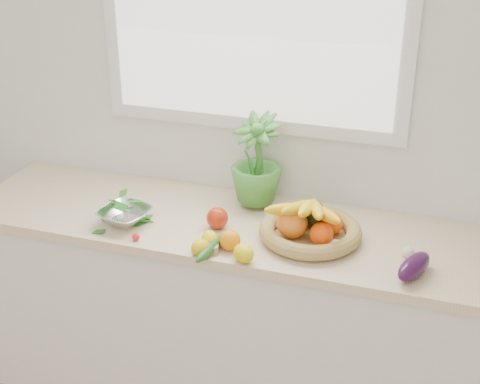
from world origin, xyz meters
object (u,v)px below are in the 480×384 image
(eggplant, at_px, (414,266))
(colander_with_spinach, at_px, (124,211))
(apple, at_px, (217,218))
(cucumber, at_px, (211,248))
(potted_herb, at_px, (256,159))
(fruit_basket, at_px, (310,226))

(eggplant, xyz_separation_m, colander_with_spinach, (-1.15, 0.03, 0.02))
(apple, height_order, cucumber, apple)
(potted_herb, xyz_separation_m, colander_with_spinach, (-0.46, -0.33, -0.16))
(apple, relative_size, eggplant, 0.45)
(potted_herb, distance_m, fruit_basket, 0.39)
(apple, distance_m, colander_with_spinach, 0.38)
(colander_with_spinach, bearing_deg, cucumber, -14.61)
(eggplant, distance_m, cucumber, 0.74)
(colander_with_spinach, bearing_deg, fruit_basket, 8.80)
(apple, relative_size, colander_with_spinach, 0.37)
(potted_herb, distance_m, colander_with_spinach, 0.58)
(apple, distance_m, eggplant, 0.79)
(cucumber, bearing_deg, potted_herb, 84.18)
(eggplant, height_order, fruit_basket, fruit_basket)
(eggplant, bearing_deg, fruit_basket, 160.26)
(eggplant, distance_m, fruit_basket, 0.44)
(cucumber, bearing_deg, fruit_basket, 34.19)
(apple, height_order, eggplant, apple)
(cucumber, height_order, fruit_basket, fruit_basket)
(potted_herb, relative_size, colander_with_spinach, 1.61)
(cucumber, distance_m, fruit_basket, 0.40)
(eggplant, relative_size, colander_with_spinach, 0.82)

